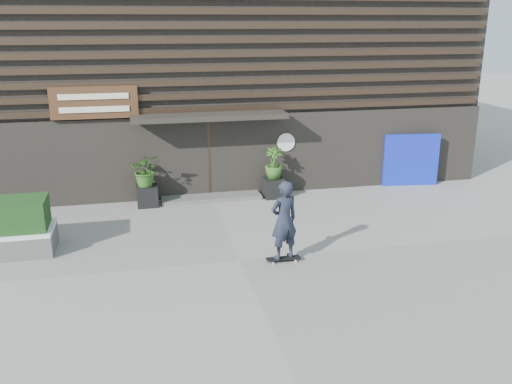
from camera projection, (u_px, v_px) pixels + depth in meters
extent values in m
plane|color=gray|center=(240.00, 260.00, 12.50)|extent=(80.00, 80.00, 0.00)
cube|color=#51514E|center=(211.00, 197.00, 16.77)|extent=(3.00, 0.80, 0.12)
cube|color=black|center=(147.00, 196.00, 16.13)|extent=(0.60, 0.60, 0.60)
imported|color=#2D591E|center=(146.00, 170.00, 15.89)|extent=(0.86, 0.75, 0.96)
cube|color=black|center=(274.00, 188.00, 16.91)|extent=(0.60, 0.60, 0.60)
imported|color=#2D591E|center=(274.00, 163.00, 16.68)|extent=(0.54, 0.54, 0.96)
cube|color=#0E1DB6|center=(411.00, 160.00, 17.99)|extent=(1.82, 0.35, 1.70)
cube|color=black|center=(189.00, 54.00, 20.64)|extent=(18.00, 10.00, 8.00)
cube|color=black|center=(209.00, 157.00, 16.74)|extent=(18.00, 0.12, 2.50)
cube|color=#38281E|center=(208.00, 109.00, 16.25)|extent=(17.60, 0.08, 0.18)
cube|color=#38281E|center=(207.00, 96.00, 16.14)|extent=(17.60, 0.08, 0.18)
cube|color=#38281E|center=(207.00, 82.00, 16.02)|extent=(17.60, 0.08, 0.18)
cube|color=#38281E|center=(207.00, 68.00, 15.90)|extent=(17.60, 0.08, 0.18)
cube|color=#38281E|center=(206.00, 54.00, 15.79)|extent=(17.60, 0.08, 0.18)
cube|color=#38281E|center=(206.00, 40.00, 15.67)|extent=(17.60, 0.08, 0.18)
cube|color=#38281E|center=(206.00, 26.00, 15.55)|extent=(17.60, 0.08, 0.18)
cube|color=#38281E|center=(205.00, 11.00, 15.44)|extent=(17.60, 0.08, 0.18)
cube|color=black|center=(210.00, 116.00, 15.94)|extent=(4.50, 1.00, 0.15)
cube|color=black|center=(208.00, 159.00, 16.92)|extent=(2.40, 0.30, 2.30)
cube|color=#38281E|center=(209.00, 160.00, 16.75)|extent=(0.06, 0.10, 2.30)
cube|color=#472B19|center=(94.00, 103.00, 15.43)|extent=(2.40, 0.10, 0.90)
cube|color=beige|center=(93.00, 96.00, 15.31)|extent=(1.90, 0.02, 0.16)
cube|color=beige|center=(95.00, 109.00, 15.42)|extent=(1.90, 0.02, 0.16)
cylinder|color=white|center=(286.00, 142.00, 17.05)|extent=(0.56, 0.03, 0.56)
cube|color=black|center=(283.00, 258.00, 12.42)|extent=(0.78, 0.20, 0.02)
cylinder|color=#A2A39E|center=(273.00, 263.00, 12.29)|extent=(0.06, 0.03, 0.06)
cylinder|color=#B5B6B0|center=(271.00, 260.00, 12.47)|extent=(0.06, 0.03, 0.06)
cylinder|color=beige|center=(296.00, 261.00, 12.39)|extent=(0.06, 0.03, 0.06)
cylinder|color=beige|center=(293.00, 258.00, 12.58)|extent=(0.06, 0.03, 0.06)
imported|color=black|center=(284.00, 220.00, 12.15)|extent=(0.75, 0.60, 1.80)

